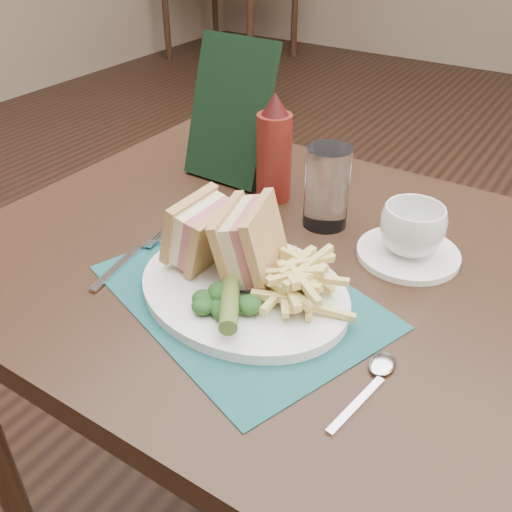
# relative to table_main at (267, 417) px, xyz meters

# --- Properties ---
(floor) EXTENTS (7.00, 7.00, 0.00)m
(floor) POSITION_rel_table_main_xyz_m (0.00, 0.50, -0.38)
(floor) COLOR black
(floor) RESTS_ON ground
(table_main) EXTENTS (0.90, 0.75, 0.75)m
(table_main) POSITION_rel_table_main_xyz_m (0.00, 0.00, 0.00)
(table_main) COLOR black
(table_main) RESTS_ON ground
(table_bg_left) EXTENTS (0.90, 0.75, 0.75)m
(table_bg_left) POSITION_rel_table_main_xyz_m (-2.37, 3.24, 0.00)
(table_bg_left) COLOR black
(table_bg_left) RESTS_ON ground
(placemat) EXTENTS (0.44, 0.37, 0.00)m
(placemat) POSITION_rel_table_main_xyz_m (0.03, -0.12, 0.38)
(placemat) COLOR #174A4B
(placemat) RESTS_ON table_main
(plate) EXTENTS (0.33, 0.28, 0.01)m
(plate) POSITION_rel_table_main_xyz_m (0.03, -0.11, 0.38)
(plate) COLOR white
(plate) RESTS_ON placemat
(sandwich_half_a) EXTENTS (0.08, 0.10, 0.10)m
(sandwich_half_a) POSITION_rel_table_main_xyz_m (-0.07, -0.10, 0.44)
(sandwich_half_a) COLOR tan
(sandwich_half_a) RESTS_ON plate
(sandwich_half_b) EXTENTS (0.10, 0.13, 0.11)m
(sandwich_half_b) POSITION_rel_table_main_xyz_m (0.01, -0.10, 0.45)
(sandwich_half_b) COLOR tan
(sandwich_half_b) RESTS_ON plate
(kale_garnish) EXTENTS (0.11, 0.08, 0.03)m
(kale_garnish) POSITION_rel_table_main_xyz_m (0.04, -0.17, 0.41)
(kale_garnish) COLOR #163A15
(kale_garnish) RESTS_ON plate
(pickle_spear) EXTENTS (0.08, 0.11, 0.03)m
(pickle_spear) POSITION_rel_table_main_xyz_m (0.05, -0.17, 0.41)
(pickle_spear) COLOR #4A6024
(pickle_spear) RESTS_ON plate
(fries_pile) EXTENTS (0.18, 0.20, 0.06)m
(fries_pile) POSITION_rel_table_main_xyz_m (0.10, -0.09, 0.42)
(fries_pile) COLOR #DBCA6D
(fries_pile) RESTS_ON plate
(fork) EXTENTS (0.06, 0.17, 0.01)m
(fork) POSITION_rel_table_main_xyz_m (-0.15, -0.13, 0.38)
(fork) COLOR silver
(fork) RESTS_ON placemat
(spoon) EXTENTS (0.06, 0.15, 0.01)m
(spoon) POSITION_rel_table_main_xyz_m (0.24, -0.18, 0.38)
(spoon) COLOR silver
(spoon) RESTS_ON table_main
(saucer) EXTENTS (0.20, 0.20, 0.01)m
(saucer) POSITION_rel_table_main_xyz_m (0.18, 0.10, 0.38)
(saucer) COLOR white
(saucer) RESTS_ON table_main
(coffee_cup) EXTENTS (0.13, 0.13, 0.07)m
(coffee_cup) POSITION_rel_table_main_xyz_m (0.18, 0.10, 0.42)
(coffee_cup) COLOR white
(coffee_cup) RESTS_ON saucer
(drinking_glass) EXTENTS (0.08, 0.08, 0.13)m
(drinking_glass) POSITION_rel_table_main_xyz_m (0.03, 0.11, 0.44)
(drinking_glass) COLOR silver
(drinking_glass) RESTS_ON table_main
(ketchup_bottle) EXTENTS (0.07, 0.07, 0.19)m
(ketchup_bottle) POSITION_rel_table_main_xyz_m (-0.08, 0.15, 0.47)
(ketchup_bottle) COLOR #5E1510
(ketchup_bottle) RESTS_ON table_main
(check_presenter) EXTENTS (0.16, 0.10, 0.25)m
(check_presenter) POSITION_rel_table_main_xyz_m (-0.20, 0.18, 0.50)
(check_presenter) COLOR black
(check_presenter) RESTS_ON table_main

